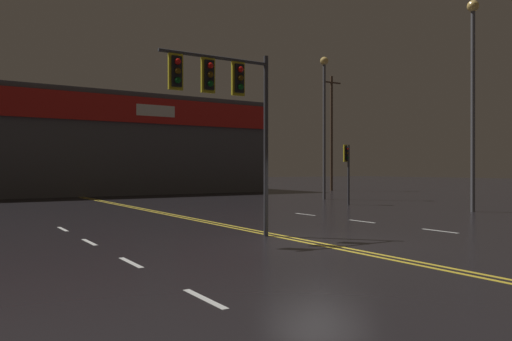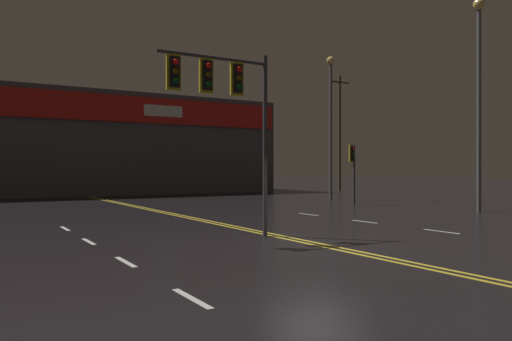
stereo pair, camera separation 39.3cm
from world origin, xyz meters
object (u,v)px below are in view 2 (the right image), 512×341
at_px(traffic_signal_median, 222,92).
at_px(traffic_signal_corner_northeast, 353,161).
at_px(streetlight_far_right, 479,77).
at_px(streetlight_near_right, 331,109).

xyz_separation_m(traffic_signal_median, traffic_signal_corner_northeast, (12.93, 8.81, -1.74)).
xyz_separation_m(traffic_signal_median, streetlight_far_right, (14.75, 2.02, 2.14)).
distance_m(traffic_signal_median, traffic_signal_corner_northeast, 15.75).
distance_m(traffic_signal_corner_northeast, streetlight_near_right, 6.34).
xyz_separation_m(streetlight_near_right, streetlight_far_right, (-0.42, -11.50, 0.26)).
relative_size(streetlight_near_right, streetlight_far_right, 0.95).
bearing_deg(streetlight_far_right, streetlight_near_right, 87.92).
height_order(traffic_signal_median, streetlight_far_right, streetlight_far_right).
bearing_deg(traffic_signal_median, streetlight_near_right, 41.69).
height_order(traffic_signal_corner_northeast, streetlight_far_right, streetlight_far_right).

